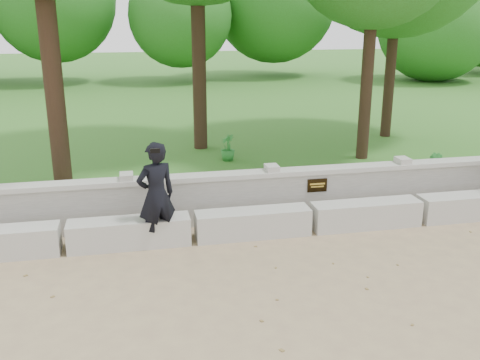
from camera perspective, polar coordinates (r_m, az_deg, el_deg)
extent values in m
plane|color=#9E8861|center=(7.60, 12.24, -10.72)|extent=(80.00, 80.00, 0.00)
cube|color=#3C6223|center=(20.58, -3.63, 7.64)|extent=(40.00, 22.00, 0.25)
cube|color=beige|center=(8.64, -11.69, -5.54)|extent=(1.90, 0.45, 0.45)
cube|color=beige|center=(8.85, 1.39, -4.62)|extent=(1.90, 0.45, 0.45)
cube|color=beige|center=(9.48, 13.27, -3.58)|extent=(1.90, 0.45, 0.45)
cube|color=beige|center=(10.46, 23.27, -2.58)|extent=(1.90, 0.45, 0.45)
cube|color=#B5B3AB|center=(9.67, 6.23, -1.62)|extent=(12.50, 0.25, 0.82)
cube|color=beige|center=(9.54, 6.32, 0.94)|extent=(12.50, 0.35, 0.08)
cube|color=black|center=(9.58, 8.23, -0.57)|extent=(0.36, 0.02, 0.24)
imported|color=black|center=(8.34, -8.93, -1.65)|extent=(0.72, 0.59, 1.70)
cube|color=black|center=(7.79, -9.05, 3.09)|extent=(0.14, 0.07, 0.07)
cylinder|color=#382619|center=(10.30, -19.53, 12.31)|extent=(0.35, 0.35, 5.12)
cylinder|color=#382619|center=(13.43, -4.44, 14.08)|extent=(0.34, 0.34, 5.10)
cylinder|color=#382619|center=(12.76, 13.45, 11.27)|extent=(0.28, 0.28, 4.11)
cylinder|color=#382619|center=(15.40, 15.81, 12.22)|extent=(0.28, 0.28, 4.20)
imported|color=#28772D|center=(10.92, -18.37, 0.33)|extent=(0.33, 0.31, 0.52)
imported|color=#28772D|center=(11.56, 20.21, 1.23)|extent=(0.39, 0.41, 0.59)
imported|color=#28772D|center=(12.48, -1.32, 3.48)|extent=(0.41, 0.43, 0.62)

